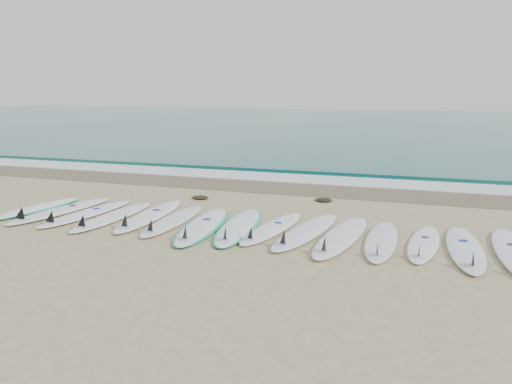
% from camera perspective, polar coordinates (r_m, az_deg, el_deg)
% --- Properties ---
extents(ground, '(120.00, 120.00, 0.00)m').
position_cam_1_polar(ground, '(9.49, -2.01, -4.13)').
color(ground, tan).
extents(ocean, '(120.00, 55.00, 0.03)m').
position_cam_1_polar(ocean, '(41.26, 14.14, 7.65)').
color(ocean, '#175F56').
rests_on(ocean, ground).
extents(wet_sand_band, '(120.00, 1.80, 0.01)m').
position_cam_1_polar(wet_sand_band, '(13.30, 4.18, 0.43)').
color(wet_sand_band, brown).
rests_on(wet_sand_band, ground).
extents(foam_band, '(120.00, 1.40, 0.04)m').
position_cam_1_polar(foam_band, '(14.64, 5.55, 1.48)').
color(foam_band, silver).
rests_on(foam_band, ground).
extents(wave_crest, '(120.00, 1.00, 0.10)m').
position_cam_1_polar(wave_crest, '(16.08, 6.76, 2.46)').
color(wave_crest, '#175F56').
rests_on(wave_crest, ground).
extents(surfboard_0, '(0.94, 2.53, 0.31)m').
position_cam_1_polar(surfboard_0, '(11.84, -24.14, -1.76)').
color(surfboard_0, white).
rests_on(surfboard_0, ground).
extents(surfboard_1, '(0.97, 2.85, 0.36)m').
position_cam_1_polar(surfboard_1, '(11.39, -21.53, -1.96)').
color(surfboard_1, white).
rests_on(surfboard_1, ground).
extents(surfboard_2, '(0.83, 2.68, 0.34)m').
position_cam_1_polar(surfboard_2, '(10.94, -18.97, -2.34)').
color(surfboard_2, white).
rests_on(surfboard_2, ground).
extents(surfboard_3, '(0.59, 2.65, 0.34)m').
position_cam_1_polar(surfboard_3, '(10.51, -16.18, -2.72)').
color(surfboard_3, white).
rests_on(surfboard_3, ground).
extents(surfboard_4, '(0.80, 2.88, 0.36)m').
position_cam_1_polar(surfboard_4, '(10.39, -12.17, -2.65)').
color(surfboard_4, white).
rests_on(surfboard_4, ground).
extents(surfboard_5, '(0.66, 2.64, 0.33)m').
position_cam_1_polar(surfboard_5, '(9.94, -9.56, -3.21)').
color(surfboard_5, silver).
rests_on(surfboard_5, ground).
extents(surfboard_6, '(1.07, 2.90, 0.36)m').
position_cam_1_polar(surfboard_6, '(9.50, -6.19, -3.84)').
color(surfboard_6, white).
rests_on(surfboard_6, ground).
extents(surfboard_7, '(1.01, 2.82, 0.35)m').
position_cam_1_polar(surfboard_7, '(9.40, -2.04, -3.95)').
color(surfboard_7, white).
rests_on(surfboard_7, ground).
extents(surfboard_8, '(0.86, 2.56, 0.32)m').
position_cam_1_polar(surfboard_8, '(9.27, 1.76, -4.15)').
color(surfboard_8, white).
rests_on(surfboard_8, ground).
extents(surfboard_9, '(1.02, 2.84, 0.36)m').
position_cam_1_polar(surfboard_9, '(9.08, 5.63, -4.51)').
color(surfboard_9, white).
rests_on(surfboard_9, ground).
extents(surfboard_10, '(0.90, 2.89, 0.36)m').
position_cam_1_polar(surfboard_10, '(8.84, 9.63, -5.05)').
color(surfboard_10, white).
rests_on(surfboard_10, ground).
extents(surfboard_11, '(0.55, 2.53, 0.32)m').
position_cam_1_polar(surfboard_11, '(8.77, 14.12, -5.42)').
color(surfboard_11, silver).
rests_on(surfboard_11, ground).
extents(surfboard_12, '(0.68, 2.35, 0.30)m').
position_cam_1_polar(surfboard_12, '(8.84, 18.60, -5.59)').
color(surfboard_12, white).
rests_on(surfboard_12, ground).
extents(surfboard_13, '(0.65, 2.67, 0.34)m').
position_cam_1_polar(surfboard_13, '(8.78, 22.81, -5.97)').
color(surfboard_13, white).
rests_on(surfboard_13, ground).
extents(seaweed_near, '(0.41, 0.32, 0.08)m').
position_cam_1_polar(seaweed_near, '(12.05, -6.39, -0.62)').
color(seaweed_near, black).
rests_on(seaweed_near, ground).
extents(seaweed_far, '(0.41, 0.32, 0.08)m').
position_cam_1_polar(seaweed_far, '(11.81, 7.74, -0.90)').
color(seaweed_far, black).
rests_on(seaweed_far, ground).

